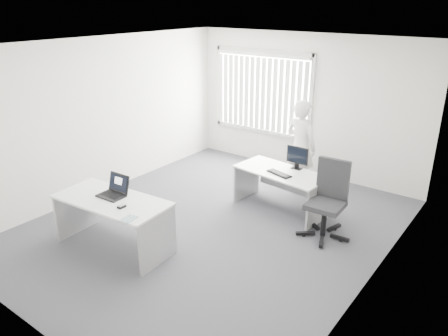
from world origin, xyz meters
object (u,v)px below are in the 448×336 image
Objects in this scene: desk_far at (281,182)px; office_chair at (326,213)px; desk_near at (113,213)px; person at (301,147)px; laptop at (110,187)px; monitor at (297,158)px.

office_chair reaches higher than desk_far.
desk_near is 1.08× the size of desk_far.
person is (-0.12, 0.90, 0.36)m from desk_far.
laptop is at bearing 138.07° from desk_near.
office_chair reaches higher than monitor.
office_chair is at bearing 39.04° from desk_near.
desk_far is 1.05m from office_chair.
person is (-1.10, 1.23, 0.50)m from office_chair.
office_chair is at bearing 39.41° from laptop.
monitor is at bearing 141.84° from office_chair.
laptop is (-1.36, -2.45, 0.41)m from desk_far.
desk_near reaches higher than desk_far.
desk_near is at bearing -116.50° from monitor.
office_chair reaches higher than laptop.
monitor is at bearing 124.37° from person.
laptop is (-1.24, -3.35, 0.04)m from person.
monitor reaches higher than laptop.
desk_far is at bearing 58.27° from laptop.
desk_near is at bearing -139.55° from office_chair.
monitor is (1.51, 2.70, -0.01)m from laptop.
laptop is at bearing -112.70° from desk_far.
office_chair is 3.13× the size of laptop.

